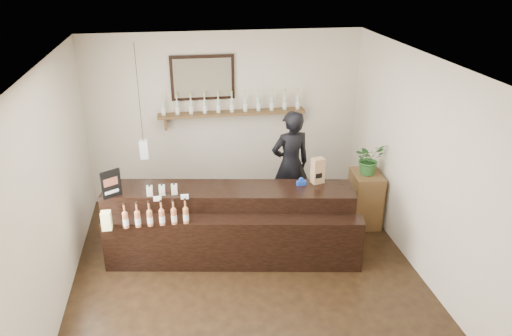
{
  "coord_description": "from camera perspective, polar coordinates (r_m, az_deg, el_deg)",
  "views": [
    {
      "loc": [
        -0.75,
        -5.42,
        3.93
      ],
      "look_at": [
        0.23,
        0.7,
        1.23
      ],
      "focal_mm": 35.0,
      "sensor_mm": 36.0,
      "label": 1
    }
  ],
  "objects": [
    {
      "name": "ground",
      "position": [
        6.73,
        -1.0,
        -12.14
      ],
      "size": [
        5.0,
        5.0,
        0.0
      ],
      "primitive_type": "plane",
      "color": "black",
      "rests_on": "ground"
    },
    {
      "name": "promo_sign",
      "position": [
        6.77,
        -16.24,
        -1.75
      ],
      "size": [
        0.24,
        0.16,
        0.38
      ],
      "color": "black",
      "rests_on": "counter"
    },
    {
      "name": "paper_bag",
      "position": [
        6.96,
        7.07,
        -0.3
      ],
      "size": [
        0.19,
        0.16,
        0.36
      ],
      "color": "#9D714B",
      "rests_on": "counter"
    },
    {
      "name": "tape_dispenser",
      "position": [
        6.92,
        5.21,
        -1.62
      ],
      "size": [
        0.14,
        0.07,
        0.11
      ],
      "color": "#173AA2",
      "rests_on": "counter"
    },
    {
      "name": "counter",
      "position": [
        6.96,
        -3.0,
        -6.52
      ],
      "size": [
        3.47,
        1.46,
        1.11
      ],
      "color": "black",
      "rests_on": "ground"
    },
    {
      "name": "room_shell",
      "position": [
        5.91,
        -1.12,
        1.41
      ],
      "size": [
        5.0,
        5.0,
        5.0
      ],
      "color": "beige",
      "rests_on": "ground"
    },
    {
      "name": "back_wall_decor",
      "position": [
        8.11,
        -4.6,
        7.94
      ],
      "size": [
        2.66,
        0.96,
        1.69
      ],
      "color": "brown",
      "rests_on": "ground"
    },
    {
      "name": "side_cabinet",
      "position": [
        7.89,
        12.35,
        -3.42
      ],
      "size": [
        0.47,
        0.62,
        0.85
      ],
      "color": "brown",
      "rests_on": "ground"
    },
    {
      "name": "potted_plant",
      "position": [
        7.62,
        12.78,
        1.04
      ],
      "size": [
        0.54,
        0.5,
        0.48
      ],
      "primitive_type": "imported",
      "rotation": [
        0.0,
        0.0,
        0.34
      ],
      "color": "#2A6026",
      "rests_on": "side_cabinet"
    },
    {
      "name": "shopkeeper",
      "position": [
        7.74,
        3.98,
        1.16
      ],
      "size": [
        0.8,
        0.61,
        1.97
      ],
      "primitive_type": "imported",
      "rotation": [
        0.0,
        0.0,
        3.35
      ],
      "color": "black",
      "rests_on": "ground"
    }
  ]
}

